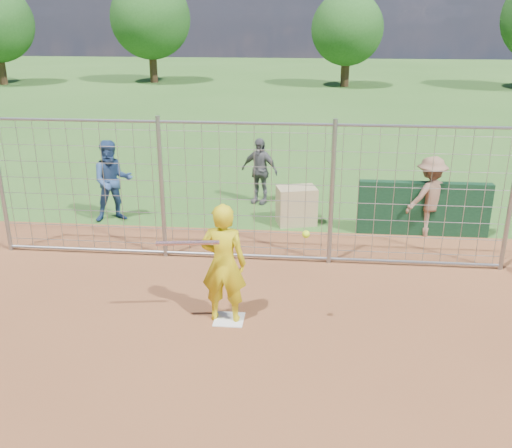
# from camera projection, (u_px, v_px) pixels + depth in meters

# --- Properties ---
(ground) EXTENTS (100.00, 100.00, 0.00)m
(ground) POSITION_uv_depth(u_px,v_px,m) (231.00, 313.00, 8.57)
(ground) COLOR #2D591E
(ground) RESTS_ON ground
(home_plate) EXTENTS (0.43, 0.43, 0.02)m
(home_plate) POSITION_uv_depth(u_px,v_px,m) (229.00, 319.00, 8.38)
(home_plate) COLOR silver
(home_plate) RESTS_ON ground
(dugout_wall) EXTENTS (2.60, 0.20, 1.10)m
(dugout_wall) POSITION_uv_depth(u_px,v_px,m) (423.00, 209.00, 11.42)
(dugout_wall) COLOR #11381E
(dugout_wall) RESTS_ON ground
(batter) EXTENTS (0.68, 0.46, 1.80)m
(batter) POSITION_uv_depth(u_px,v_px,m) (224.00, 264.00, 8.09)
(batter) COLOR gold
(batter) RESTS_ON ground
(bystander_a) EXTENTS (1.04, 0.95, 1.75)m
(bystander_a) POSITION_uv_depth(u_px,v_px,m) (113.00, 181.00, 12.10)
(bystander_a) COLOR navy
(bystander_a) RESTS_ON ground
(bystander_b) EXTENTS (0.98, 0.69, 1.55)m
(bystander_b) POSITION_uv_depth(u_px,v_px,m) (259.00, 171.00, 13.27)
(bystander_b) COLOR #545458
(bystander_b) RESTS_ON ground
(bystander_c) EXTENTS (1.20, 1.04, 1.61)m
(bystander_c) POSITION_uv_depth(u_px,v_px,m) (430.00, 196.00, 11.33)
(bystander_c) COLOR brown
(bystander_c) RESTS_ON ground
(equipment_bin) EXTENTS (0.92, 0.74, 0.80)m
(equipment_bin) POSITION_uv_depth(u_px,v_px,m) (296.00, 206.00, 12.07)
(equipment_bin) COLOR tan
(equipment_bin) RESTS_ON ground
(equipment_in_play) EXTENTS (2.08, 0.20, 0.25)m
(equipment_in_play) POSITION_uv_depth(u_px,v_px,m) (216.00, 241.00, 7.69)
(equipment_in_play) COLOR silver
(equipment_in_play) RESTS_ON ground
(backstop_fence) EXTENTS (9.08, 0.08, 2.60)m
(backstop_fence) POSITION_uv_depth(u_px,v_px,m) (246.00, 194.00, 9.99)
(backstop_fence) COLOR gray
(backstop_fence) RESTS_ON ground
(tree_line) EXTENTS (44.66, 6.72, 6.48)m
(tree_line) POSITION_uv_depth(u_px,v_px,m) (350.00, 21.00, 33.20)
(tree_line) COLOR #3F2B19
(tree_line) RESTS_ON ground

